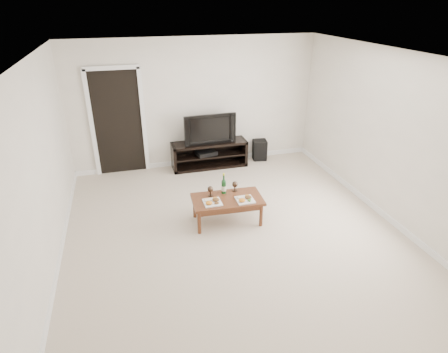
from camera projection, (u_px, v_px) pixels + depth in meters
The scene contains 14 objects.
floor at pixel (234, 232), 5.75m from camera, with size 5.50×5.50×0.00m, color #B9A894.
back_wall at pixel (195, 104), 7.59m from camera, with size 5.00×0.04×2.60m, color beige.
ceiling at pixel (236, 55), 4.61m from camera, with size 5.00×5.50×0.04m, color white.
doorway at pixel (118, 123), 7.31m from camera, with size 0.90×0.02×2.05m, color black.
media_console at pixel (209, 154), 7.84m from camera, with size 1.56×0.45×0.55m, color black.
television at pixel (209, 128), 7.59m from camera, with size 1.07×0.14×0.62m, color black.
av_receiver at pixel (206, 153), 7.80m from camera, with size 0.40×0.30×0.08m, color black.
subwoofer at pixel (260, 150), 8.24m from camera, with size 0.29×0.29×0.43m, color black.
coffee_table at pixel (227, 210), 5.93m from camera, with size 1.10×0.60×0.42m, color brown.
plate_left at pixel (212, 201), 5.70m from camera, with size 0.27×0.27×0.07m, color white.
plate_right at pixel (245, 198), 5.77m from camera, with size 0.27×0.27×0.07m, color white.
wine_bottle at pixel (224, 183), 5.92m from camera, with size 0.07×0.07×0.35m, color #103C18.
goblet_left at pixel (210, 191), 5.88m from camera, with size 0.09×0.09×0.17m, color #36281D, non-canonical shape.
goblet_right at pixel (235, 186), 6.03m from camera, with size 0.09×0.09×0.17m, color #36281D, non-canonical shape.
Camera 1 is at (-1.42, -4.59, 3.27)m, focal length 30.00 mm.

